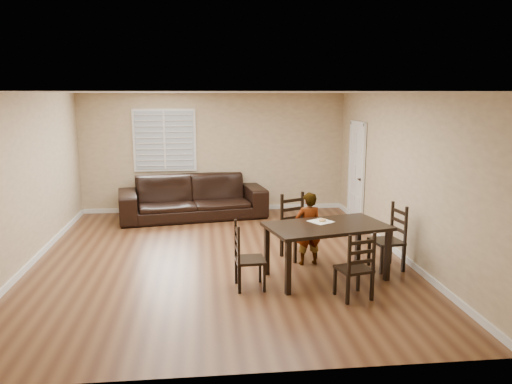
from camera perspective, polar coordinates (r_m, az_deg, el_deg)
ground at (r=8.35m, az=-4.14°, el=-7.58°), size 7.00×7.00×0.00m
room at (r=8.13m, az=-4.11°, el=4.99°), size 6.04×7.04×2.72m
dining_table at (r=7.36m, az=8.09°, el=-4.38°), size 1.90×1.34×0.81m
chair_near at (r=8.36m, az=4.42°, el=-4.09°), size 0.62×0.61×1.06m
chair_far at (r=6.71m, az=11.61°, el=-8.74°), size 0.50×0.48×0.93m
chair_left at (r=6.98m, az=-1.62°, el=-7.64°), size 0.42×0.44×0.94m
chair_right at (r=8.04m, az=15.48°, el=-5.23°), size 0.50×0.52×1.02m
child at (r=7.93m, az=5.98°, el=-4.19°), size 0.46×0.34×1.17m
napkin at (r=7.50m, az=7.42°, el=-3.36°), size 0.42×0.42×0.00m
donut at (r=7.50m, az=7.58°, el=-3.17°), size 0.11×0.11×0.04m
sofa at (r=10.98m, az=-7.25°, el=-0.59°), size 3.29×1.71×0.91m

